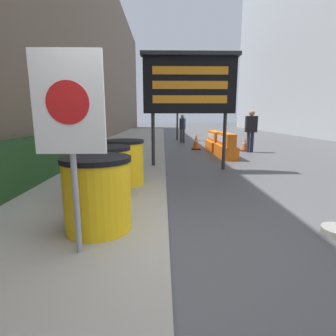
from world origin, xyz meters
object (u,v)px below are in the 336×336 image
jersey_barrier_orange_far (226,147)px  message_board (190,85)px  traffic_light_near_curb (178,98)px  jersey_barrier_orange_near (215,142)px  barrel_drum_middle (105,174)px  barrel_drum_foreground (98,193)px  traffic_cone_mid (196,142)px  warning_sign (69,117)px  barrel_drum_back (124,162)px  pedestrian_passerby (251,128)px  pedestrian_worker (182,126)px  traffic_cone_near (245,145)px

jersey_barrier_orange_far → message_board: bearing=-125.8°
traffic_light_near_curb → jersey_barrier_orange_near: bearing=-74.8°
message_board → jersey_barrier_orange_far: (1.61, 2.23, -1.98)m
barrel_drum_middle → jersey_barrier_orange_far: 6.41m
barrel_drum_foreground → jersey_barrier_orange_near: size_ratio=0.52×
traffic_cone_mid → warning_sign: bearing=-104.2°
jersey_barrier_orange_far → traffic_light_near_curb: (-1.42, 7.25, 2.24)m
warning_sign → traffic_light_near_curb: 14.61m
barrel_drum_middle → barrel_drum_back: (0.14, 1.12, 0.00)m
jersey_barrier_orange_far → pedestrian_passerby: 2.11m
barrel_drum_foreground → barrel_drum_middle: bearing=97.4°
barrel_drum_back → pedestrian_worker: bearing=78.9°
jersey_barrier_orange_near → traffic_cone_near: jersey_barrier_orange_near is taller
traffic_cone_near → jersey_barrier_orange_far: bearing=-125.3°
jersey_barrier_orange_far → traffic_light_near_curb: size_ratio=0.48×
barrel_drum_middle → pedestrian_passerby: bearing=55.8°
jersey_barrier_orange_far → pedestrian_passerby: bearing=45.9°
warning_sign → jersey_barrier_orange_near: size_ratio=1.14×
barrel_drum_foreground → message_board: (1.56, 4.37, 1.79)m
jersey_barrier_orange_far → pedestrian_worker: size_ratio=1.07×
jersey_barrier_orange_near → traffic_light_near_curb: bearing=105.2°
traffic_cone_near → traffic_cone_mid: (-2.10, 0.62, 0.06)m
traffic_light_near_curb → pedestrian_passerby: traffic_light_near_curb is taller
barrel_drum_middle → barrel_drum_foreground: bearing=-82.6°
barrel_drum_foreground → jersey_barrier_orange_near: bearing=69.9°
traffic_cone_near → pedestrian_passerby: 0.85m
traffic_cone_near → traffic_light_near_curb: (-2.71, 5.43, 2.36)m
barrel_drum_middle → jersey_barrier_orange_far: bearing=58.9°
jersey_barrier_orange_far → jersey_barrier_orange_near: size_ratio=0.99×
message_board → barrel_drum_back: bearing=-126.2°
traffic_cone_near → pedestrian_worker: pedestrian_worker is taller
jersey_barrier_orange_far → traffic_cone_near: (1.29, 1.82, -0.11)m
jersey_barrier_orange_near → traffic_light_near_curb: (-1.42, 5.22, 2.27)m
barrel_drum_middle → warning_sign: 1.95m
traffic_cone_near → traffic_cone_mid: 2.19m
warning_sign → pedestrian_worker: (2.03, 12.80, -0.57)m
barrel_drum_back → warning_sign: size_ratio=0.46×
pedestrian_worker → barrel_drum_back: bearing=8.1°
traffic_light_near_curb → pedestrian_worker: (0.21, -1.65, -1.69)m
barrel_drum_foreground → jersey_barrier_orange_far: bearing=64.4°
barrel_drum_foreground → traffic_cone_near: 9.54m
message_board → traffic_light_near_curb: 9.49m
barrel_drum_foreground → pedestrian_passerby: (4.57, 8.05, 0.46)m
warning_sign → traffic_cone_near: (4.53, 9.03, -1.24)m
message_board → pedestrian_passerby: bearing=50.7°
jersey_barrier_orange_near → pedestrian_passerby: size_ratio=0.99×
barrel_drum_back → traffic_cone_near: bearing=54.2°
barrel_drum_middle → jersey_barrier_orange_far: (3.31, 5.49, -0.19)m
pedestrian_passerby → jersey_barrier_orange_near: bearing=160.8°
warning_sign → barrel_drum_middle: bearing=92.4°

